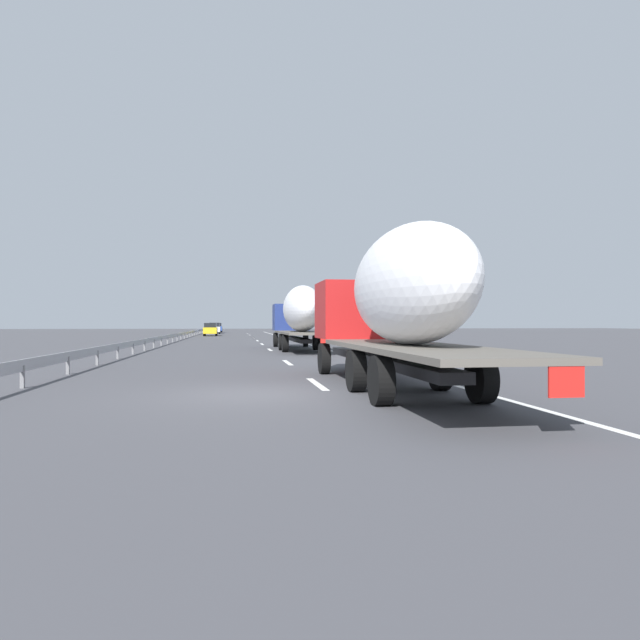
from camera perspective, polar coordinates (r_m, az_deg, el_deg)
The scene contains 24 objects.
ground_plane at distance 53.67m, azimuth -8.20°, elevation -2.17°, with size 260.00×260.00×0.00m, color #424247.
lane_stripe_0 at distance 15.91m, azimuth -0.32°, elevation -6.49°, with size 3.20×0.20×0.01m, color white.
lane_stripe_1 at distance 24.55m, azimuth -3.32°, elevation -4.32°, with size 3.20×0.20×0.01m, color white.
lane_stripe_2 at distance 36.55m, azimuth -5.11°, elevation -3.01°, with size 3.20×0.20×0.01m, color white.
lane_stripe_3 at distance 46.51m, azimuth -5.89°, elevation -2.44°, with size 3.20×0.20×0.01m, color white.
lane_stripe_4 at distance 55.81m, azimuth -6.37°, elevation -2.09°, with size 3.20×0.20×0.01m, color white.
lane_stripe_5 at distance 66.87m, azimuth -6.76°, elevation -1.81°, with size 3.20×0.20×0.01m, color white.
lane_stripe_6 at distance 66.08m, azimuth -6.74°, elevation -1.82°, with size 3.20×0.20×0.01m, color white.
lane_stripe_7 at distance 82.99m, azimuth -7.15°, elevation -1.52°, with size 3.20×0.20×0.01m, color white.
lane_stripe_8 at distance 95.80m, azimuth -7.36°, elevation -1.37°, with size 3.20×0.20×0.01m, color white.
edge_line_right at distance 58.98m, azimuth -2.89°, elevation -2.00°, with size 110.00×0.20×0.01m, color white.
truck_lead at distance 35.68m, azimuth -2.12°, elevation 0.66°, with size 14.34×2.55×4.01m.
truck_trailing at distance 14.72m, azimuth 7.51°, elevation 2.05°, with size 13.76×2.55×4.03m.
car_blue_sedan at distance 108.44m, azimuth -10.38°, elevation -0.76°, with size 4.79×1.85×1.81m.
car_white_van at distance 94.15m, azimuth -10.63°, elevation -0.82°, with size 4.14×1.84×1.82m.
car_yellow_coupe at distance 78.48m, azimuth -11.04°, elevation -0.93°, with size 4.48×1.82×1.77m.
road_sign at distance 56.48m, azimuth -1.41°, elevation 0.17°, with size 0.10×0.90×3.20m.
tree_0 at distance 86.91m, azimuth 0.35°, elevation 1.13°, with size 2.89×2.89×6.61m.
tree_1 at distance 84.54m, azimuth -1.81°, elevation 0.84°, with size 2.78×2.78×5.46m.
tree_2 at distance 83.50m, azimuth -1.68°, elevation 0.70°, with size 2.43×2.43×5.09m.
tree_3 at distance 72.30m, azimuth 2.18°, elevation 1.36°, with size 2.88×2.88×6.53m.
tree_4 at distance 40.01m, azimuth 10.97°, elevation 2.48°, with size 3.23×3.23×5.74m.
tree_5 at distance 58.00m, azimuth 1.83°, elevation 1.87°, with size 2.59×2.59×5.98m.
guardrail_median at distance 56.92m, azimuth -14.28°, elevation -1.47°, with size 94.00×0.10×0.76m.
Camera 1 is at (-13.64, 0.52, 1.70)m, focal length 31.58 mm.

